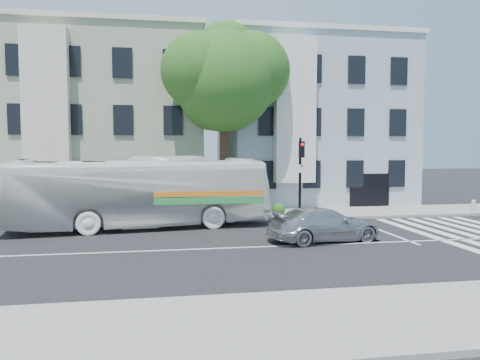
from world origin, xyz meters
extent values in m
plane|color=black|center=(0.00, 0.00, 0.00)|extent=(120.00, 120.00, 0.00)
cube|color=gray|center=(0.00, 8.00, 0.07)|extent=(80.00, 4.00, 0.15)
cube|color=gray|center=(0.00, -8.00, 0.07)|extent=(80.00, 4.00, 0.15)
cube|color=#989D84|center=(-7.00, 15.00, 5.50)|extent=(12.00, 10.00, 11.00)
cube|color=#98A9B5|center=(7.00, 15.00, 5.50)|extent=(12.00, 10.00, 11.00)
cylinder|color=#2D2116|center=(0.00, 8.50, 2.60)|extent=(0.56, 0.56, 5.20)
sphere|color=#234B18|center=(0.00, 8.50, 7.50)|extent=(5.60, 5.60, 5.60)
sphere|color=#234B18|center=(1.60, 8.90, 8.20)|extent=(4.40, 4.40, 4.40)
sphere|color=#234B18|center=(-1.40, 8.20, 8.00)|extent=(4.20, 4.20, 4.20)
sphere|color=#234B18|center=(0.30, 9.70, 9.20)|extent=(3.80, 3.80, 3.80)
sphere|color=#234B18|center=(-0.60, 9.10, 6.50)|extent=(3.40, 3.40, 3.40)
imported|color=white|center=(-4.50, 5.20, 1.72)|extent=(4.42, 12.61, 3.44)
imported|color=#B9BCC0|center=(3.07, 0.70, 0.69)|extent=(2.65, 5.00, 1.38)
cylinder|color=black|center=(3.98, 7.10, 2.18)|extent=(0.15, 0.15, 4.37)
cube|color=black|center=(3.98, 6.85, 3.74)|extent=(0.30, 0.24, 0.88)
sphere|color=red|center=(3.98, 6.72, 4.00)|extent=(0.17, 0.17, 0.17)
cylinder|color=white|center=(3.98, 6.95, 2.70)|extent=(0.46, 0.05, 0.46)
cylinder|color=silver|center=(14.00, 6.30, 0.45)|extent=(0.24, 0.24, 0.60)
sphere|color=silver|center=(14.00, 6.30, 0.78)|extent=(0.22, 0.22, 0.22)
cylinder|color=silver|center=(14.00, 6.30, 0.53)|extent=(0.40, 0.15, 0.14)
camera|label=1|loc=(-3.58, -17.48, 3.85)|focal=35.00mm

